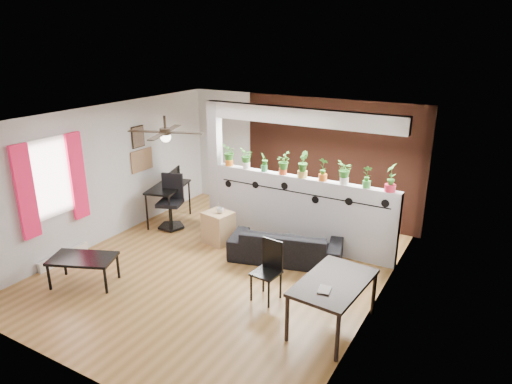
% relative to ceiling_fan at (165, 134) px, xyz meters
% --- Properties ---
extents(room_shell, '(6.30, 7.10, 2.90)m').
position_rel_ceiling_fan_xyz_m(room_shell, '(0.80, 0.30, -1.01)').
color(room_shell, brown).
rests_on(room_shell, ground).
extents(partition_wall, '(3.60, 0.18, 1.35)m').
position_rel_ceiling_fan_xyz_m(partition_wall, '(1.60, 1.80, -1.64)').
color(partition_wall, '#BCBCC1').
rests_on(partition_wall, ground).
extents(ceiling_header, '(3.60, 0.18, 0.30)m').
position_rel_ceiling_fan_xyz_m(ceiling_header, '(1.60, 1.80, 0.14)').
color(ceiling_header, white).
rests_on(ceiling_header, room_shell).
extents(pier_column, '(0.22, 0.20, 2.60)m').
position_rel_ceiling_fan_xyz_m(pier_column, '(-0.31, 1.80, -1.01)').
color(pier_column, '#BCBCC1').
rests_on(pier_column, ground).
extents(brick_panel, '(3.90, 0.05, 2.60)m').
position_rel_ceiling_fan_xyz_m(brick_panel, '(1.60, 3.27, -1.01)').
color(brick_panel, '#98442C').
rests_on(brick_panel, ground).
extents(vine_decal, '(3.31, 0.01, 0.30)m').
position_rel_ceiling_fan_xyz_m(vine_decal, '(1.60, 1.70, -1.23)').
color(vine_decal, black).
rests_on(vine_decal, partition_wall).
extents(window_assembly, '(0.09, 1.30, 1.55)m').
position_rel_ceiling_fan_xyz_m(window_assembly, '(-1.76, -0.90, -0.81)').
color(window_assembly, white).
rests_on(window_assembly, room_shell).
extents(baseboard_heater, '(0.08, 1.00, 0.18)m').
position_rel_ceiling_fan_xyz_m(baseboard_heater, '(-1.74, -0.90, -2.22)').
color(baseboard_heater, silver).
rests_on(baseboard_heater, ground).
extents(corkboard, '(0.03, 0.60, 0.45)m').
position_rel_ceiling_fan_xyz_m(corkboard, '(-1.78, 1.25, -0.96)').
color(corkboard, '#8A6342').
rests_on(corkboard, room_shell).
extents(framed_art, '(0.03, 0.34, 0.44)m').
position_rel_ceiling_fan_xyz_m(framed_art, '(-1.78, 1.20, -0.46)').
color(framed_art, '#8C7259').
rests_on(framed_art, room_shell).
extents(ceiling_fan, '(1.19, 1.19, 0.43)m').
position_rel_ceiling_fan_xyz_m(ceiling_fan, '(0.00, 0.00, 0.00)').
color(ceiling_fan, black).
rests_on(ceiling_fan, room_shell).
extents(potted_plant_0, '(0.23, 0.26, 0.43)m').
position_rel_ceiling_fan_xyz_m(potted_plant_0, '(0.02, 1.80, -0.73)').
color(potted_plant_0, orange).
rests_on(potted_plant_0, partition_wall).
extents(potted_plant_1, '(0.25, 0.26, 0.41)m').
position_rel_ceiling_fan_xyz_m(potted_plant_1, '(0.42, 1.80, -0.75)').
color(potted_plant_1, white).
rests_on(potted_plant_1, partition_wall).
extents(potted_plant_2, '(0.17, 0.19, 0.36)m').
position_rel_ceiling_fan_xyz_m(potted_plant_2, '(0.81, 1.80, -0.77)').
color(potted_plant_2, '#2E8041').
rests_on(potted_plant_2, partition_wall).
extents(potted_plant_3, '(0.25, 0.27, 0.41)m').
position_rel_ceiling_fan_xyz_m(potted_plant_3, '(1.21, 1.80, -0.74)').
color(potted_plant_3, '#CF4921').
rests_on(potted_plant_3, partition_wall).
extents(potted_plant_4, '(0.30, 0.32, 0.48)m').
position_rel_ceiling_fan_xyz_m(potted_plant_4, '(1.60, 1.80, -0.71)').
color(potted_plant_4, gold).
rests_on(potted_plant_4, partition_wall).
extents(potted_plant_5, '(0.24, 0.20, 0.42)m').
position_rel_ceiling_fan_xyz_m(potted_plant_5, '(2.00, 1.80, -0.74)').
color(potted_plant_5, '#D85D19').
rests_on(potted_plant_5, partition_wall).
extents(potted_plant_6, '(0.25, 0.27, 0.42)m').
position_rel_ceiling_fan_xyz_m(potted_plant_6, '(2.39, 1.80, -0.74)').
color(potted_plant_6, white).
rests_on(potted_plant_6, partition_wall).
extents(potted_plant_7, '(0.22, 0.19, 0.39)m').
position_rel_ceiling_fan_xyz_m(potted_plant_7, '(2.79, 1.80, -0.76)').
color(potted_plant_7, green).
rests_on(potted_plant_7, partition_wall).
extents(potted_plant_8, '(0.25, 0.29, 0.49)m').
position_rel_ceiling_fan_xyz_m(potted_plant_8, '(3.18, 1.80, -0.71)').
color(potted_plant_8, red).
rests_on(potted_plant_8, partition_wall).
extents(sofa, '(2.00, 1.19, 0.55)m').
position_rel_ceiling_fan_xyz_m(sofa, '(1.62, 1.12, -2.04)').
color(sofa, black).
rests_on(sofa, ground).
extents(cube_shelf, '(0.58, 0.53, 0.62)m').
position_rel_ceiling_fan_xyz_m(cube_shelf, '(0.19, 1.12, -2.01)').
color(cube_shelf, '#A58157').
rests_on(cube_shelf, ground).
extents(cup, '(0.14, 0.14, 0.11)m').
position_rel_ceiling_fan_xyz_m(cup, '(0.24, 1.12, -1.64)').
color(cup, gray).
rests_on(cup, cube_shelf).
extents(computer_desk, '(0.86, 1.23, 0.81)m').
position_rel_ceiling_fan_xyz_m(computer_desk, '(-1.30, 1.46, -1.59)').
color(computer_desk, black).
rests_on(computer_desk, ground).
extents(monitor, '(0.33, 0.16, 0.19)m').
position_rel_ceiling_fan_xyz_m(monitor, '(-1.30, 1.61, -1.42)').
color(monitor, black).
rests_on(monitor, computer_desk).
extents(office_chair, '(0.59, 0.60, 1.10)m').
position_rel_ceiling_fan_xyz_m(office_chair, '(-1.07, 1.26, -1.83)').
color(office_chair, black).
rests_on(office_chair, ground).
extents(dining_table, '(0.89, 1.36, 0.71)m').
position_rel_ceiling_fan_xyz_m(dining_table, '(3.05, -0.35, -1.68)').
color(dining_table, black).
rests_on(dining_table, ground).
extents(book, '(0.19, 0.24, 0.02)m').
position_rel_ceiling_fan_xyz_m(book, '(2.95, -0.65, -1.60)').
color(book, gray).
rests_on(book, dining_table).
extents(folding_chair, '(0.42, 0.42, 0.93)m').
position_rel_ceiling_fan_xyz_m(folding_chair, '(1.95, -0.11, -1.76)').
color(folding_chair, black).
rests_on(folding_chair, ground).
extents(coffee_table, '(1.14, 0.91, 0.47)m').
position_rel_ceiling_fan_xyz_m(coffee_table, '(-0.81, -1.23, -1.90)').
color(coffee_table, black).
rests_on(coffee_table, ground).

